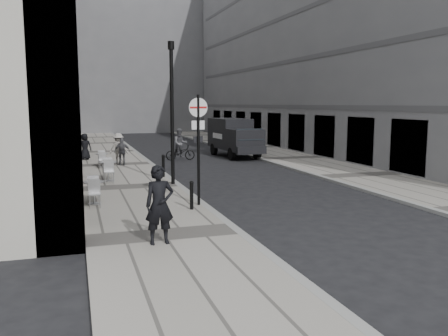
# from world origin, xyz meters

# --- Properties ---
(ground) EXTENTS (120.00, 120.00, 0.00)m
(ground) POSITION_xyz_m (0.00, 0.00, 0.00)
(ground) COLOR black
(ground) RESTS_ON ground
(sidewalk) EXTENTS (4.00, 60.00, 0.12)m
(sidewalk) POSITION_xyz_m (-2.00, 18.00, 0.06)
(sidewalk) COLOR #9B948C
(sidewalk) RESTS_ON ground
(far_sidewalk) EXTENTS (4.00, 60.00, 0.12)m
(far_sidewalk) POSITION_xyz_m (9.00, 18.00, 0.06)
(far_sidewalk) COLOR #9B948C
(far_sidewalk) RESTS_ON ground
(building_left) EXTENTS (4.00, 45.00, 18.00)m
(building_left) POSITION_xyz_m (-6.00, 24.50, 9.00)
(building_left) COLOR #B9B4A8
(building_left) RESTS_ON ground
(building_right) EXTENTS (6.00, 45.00, 20.00)m
(building_right) POSITION_xyz_m (14.00, 24.50, 10.00)
(building_right) COLOR slate
(building_right) RESTS_ON ground
(building_far) EXTENTS (24.00, 16.00, 22.00)m
(building_far) POSITION_xyz_m (1.50, 56.00, 11.00)
(building_far) COLOR slate
(building_far) RESTS_ON ground
(walking_man) EXTENTS (0.73, 0.49, 1.94)m
(walking_man) POSITION_xyz_m (-2.24, 1.89, 1.09)
(walking_man) COLOR black
(walking_man) RESTS_ON sidewalk
(sign_post) EXTENTS (0.64, 0.10, 3.72)m
(sign_post) POSITION_xyz_m (-0.20, 5.99, 2.50)
(sign_post) COLOR black
(sign_post) RESTS_ON sidewalk
(lamppost) EXTENTS (0.27, 0.27, 5.98)m
(lamppost) POSITION_xyz_m (-0.20, 10.44, 3.44)
(lamppost) COLOR black
(lamppost) RESTS_ON sidewalk
(bollard_near) EXTENTS (0.12, 0.12, 0.88)m
(bollard_near) POSITION_xyz_m (-0.60, 5.37, 0.56)
(bollard_near) COLOR black
(bollard_near) RESTS_ON sidewalk
(bollard_far) EXTENTS (0.13, 0.13, 0.99)m
(bollard_far) POSITION_xyz_m (-0.24, 12.50, 0.61)
(bollard_far) COLOR black
(bollard_far) RESTS_ON sidewalk
(panel_van) EXTENTS (2.29, 5.49, 2.54)m
(panel_van) POSITION_xyz_m (5.99, 20.64, 1.43)
(panel_van) COLOR black
(panel_van) RESTS_ON ground
(cyclist) EXTENTS (1.85, 0.71, 1.98)m
(cyclist) POSITION_xyz_m (2.14, 19.76, 0.77)
(cyclist) COLOR black
(cyclist) RESTS_ON ground
(pedestrian_a) EXTENTS (0.91, 0.39, 1.54)m
(pedestrian_a) POSITION_xyz_m (-1.67, 17.39, 0.89)
(pedestrian_a) COLOR #505054
(pedestrian_a) RESTS_ON sidewalk
(pedestrian_b) EXTENTS (1.31, 1.10, 1.75)m
(pedestrian_b) POSITION_xyz_m (-1.81, 18.01, 1.00)
(pedestrian_b) COLOR #ACA59E
(pedestrian_b) RESTS_ON sidewalk
(pedestrian_c) EXTENTS (0.89, 0.70, 1.62)m
(pedestrian_c) POSITION_xyz_m (-3.60, 20.80, 0.93)
(pedestrian_c) COLOR black
(pedestrian_c) RESTS_ON sidewalk
(cafe_table_near) EXTENTS (0.72, 1.62, 0.92)m
(cafe_table_near) POSITION_xyz_m (-3.60, 7.16, 0.59)
(cafe_table_near) COLOR #A2A2A4
(cafe_table_near) RESTS_ON sidewalk
(cafe_table_mid) EXTENTS (0.78, 1.76, 1.00)m
(cafe_table_mid) POSITION_xyz_m (-2.80, 12.02, 0.63)
(cafe_table_mid) COLOR #B2B2B4
(cafe_table_mid) RESTS_ON sidewalk
(cafe_table_far) EXTENTS (0.68, 1.53, 0.87)m
(cafe_table_far) POSITION_xyz_m (-2.80, 16.93, 0.56)
(cafe_table_far) COLOR #BBBBBD
(cafe_table_far) RESTS_ON sidewalk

